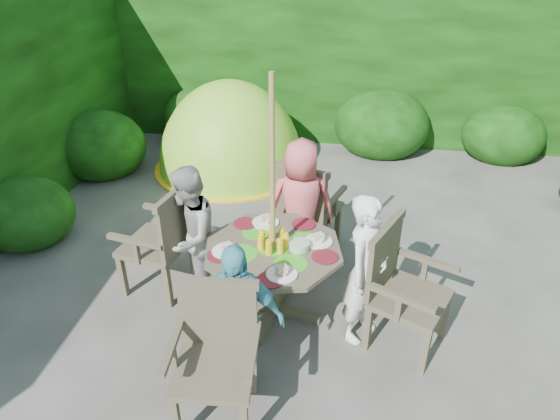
# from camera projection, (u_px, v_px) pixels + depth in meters

# --- Properties ---
(ground) EXTENTS (60.00, 60.00, 0.00)m
(ground) POSITION_uv_depth(u_px,v_px,m) (326.00, 275.00, 5.06)
(ground) COLOR #44413C
(ground) RESTS_ON ground
(hedge_enclosure) EXTENTS (9.00, 9.00, 2.50)m
(hedge_enclosure) POSITION_uv_depth(u_px,v_px,m) (339.00, 114.00, 5.58)
(hedge_enclosure) COLOR black
(hedge_enclosure) RESTS_ON ground
(patio_table) EXTENTS (1.43, 1.43, 0.86)m
(patio_table) POSITION_uv_depth(u_px,v_px,m) (274.00, 258.00, 4.29)
(patio_table) COLOR #3E3828
(patio_table) RESTS_ON ground
(parasol_pole) EXTENTS (0.05, 0.05, 2.20)m
(parasol_pole) POSITION_uv_depth(u_px,v_px,m) (273.00, 208.00, 4.05)
(parasol_pole) COLOR olive
(parasol_pole) RESTS_ON ground
(garden_chair_right) EXTENTS (0.76, 0.80, 1.04)m
(garden_chair_right) POSITION_uv_depth(u_px,v_px,m) (401.00, 287.00, 4.02)
(garden_chair_right) COLOR #3E3828
(garden_chair_right) RESTS_ON ground
(garden_chair_left) EXTENTS (0.67, 0.72, 1.05)m
(garden_chair_left) POSITION_uv_depth(u_px,v_px,m) (163.00, 239.00, 4.63)
(garden_chair_left) COLOR #3E3828
(garden_chair_left) RESTS_ON ground
(garden_chair_back) EXTENTS (0.74, 0.70, 1.00)m
(garden_chair_back) POSITION_uv_depth(u_px,v_px,m) (308.00, 206.00, 5.22)
(garden_chair_back) COLOR #3E3828
(garden_chair_back) RESTS_ON ground
(garden_chair_front) EXTENTS (0.63, 0.57, 1.00)m
(garden_chair_front) POSITION_uv_depth(u_px,v_px,m) (216.00, 353.00, 3.44)
(garden_chair_front) COLOR #3E3828
(garden_chair_front) RESTS_ON ground
(child_right) EXTENTS (0.51, 0.58, 1.34)m
(child_right) POSITION_uv_depth(u_px,v_px,m) (366.00, 270.00, 4.03)
(child_right) COLOR white
(child_right) RESTS_ON ground
(child_left) EXTENTS (0.51, 0.65, 1.32)m
(child_left) POSITION_uv_depth(u_px,v_px,m) (190.00, 236.00, 4.49)
(child_left) COLOR #9B9B96
(child_left) RESTS_ON ground
(child_back) EXTENTS (0.73, 0.54, 1.37)m
(child_back) POSITION_uv_depth(u_px,v_px,m) (301.00, 206.00, 4.91)
(child_back) COLOR #D6585B
(child_back) RESTS_ON ground
(child_front) EXTENTS (0.73, 0.31, 1.24)m
(child_front) POSITION_uv_depth(u_px,v_px,m) (236.00, 316.00, 3.63)
(child_front) COLOR #51ABBD
(child_front) RESTS_ON ground
(dome_tent) EXTENTS (2.22, 2.22, 2.53)m
(dome_tent) POSITION_uv_depth(u_px,v_px,m) (232.00, 167.00, 7.30)
(dome_tent) COLOR #81DC2A
(dome_tent) RESTS_ON ground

